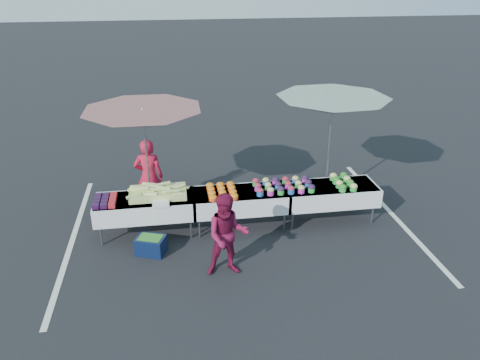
{
  "coord_description": "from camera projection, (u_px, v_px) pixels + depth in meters",
  "views": [
    {
      "loc": [
        -1.24,
        -7.96,
        4.69
      ],
      "look_at": [
        0.0,
        0.0,
        1.0
      ],
      "focal_mm": 35.0,
      "sensor_mm": 36.0,
      "label": 1
    }
  ],
  "objects": [
    {
      "name": "bean_baskets",
      "position": [
        343.0,
        182.0,
        9.21
      ],
      "size": [
        0.36,
        0.68,
        0.15
      ],
      "color": "green",
      "rests_on": "table_right"
    },
    {
      "name": "corn_pile",
      "position": [
        158.0,
        192.0,
        8.75
      ],
      "size": [
        1.16,
        0.57,
        0.26
      ],
      "color": "#B8D96F",
      "rests_on": "table_left"
    },
    {
      "name": "ground",
      "position": [
        240.0,
        226.0,
        9.27
      ],
      "size": [
        80.0,
        80.0,
        0.0
      ],
      "primitive_type": "plane",
      "color": "black"
    },
    {
      "name": "storage_bin",
      "position": [
        151.0,
        245.0,
        8.33
      ],
      "size": [
        0.59,
        0.52,
        0.32
      ],
      "rotation": [
        0.0,
        0.0,
        -0.38
      ],
      "color": "#0B1838",
      "rests_on": "ground"
    },
    {
      "name": "umbrella_right",
      "position": [
        333.0,
        106.0,
        9.38
      ],
      "size": [
        2.92,
        2.92,
        2.35
      ],
      "rotation": [
        0.0,
        0.0,
        -0.33
      ],
      "color": "black",
      "rests_on": "ground"
    },
    {
      "name": "stripe_right",
      "position": [
        392.0,
        214.0,
        9.72
      ],
      "size": [
        0.1,
        5.0,
        0.0
      ],
      "primitive_type": "cube",
      "color": "silver",
      "rests_on": "ground"
    },
    {
      "name": "plastic_bags",
      "position": [
        161.0,
        203.0,
        8.47
      ],
      "size": [
        0.3,
        0.25,
        0.05
      ],
      "primitive_type": "cube",
      "color": "white",
      "rests_on": "table_left"
    },
    {
      "name": "umbrella_left",
      "position": [
        143.0,
        119.0,
        8.69
      ],
      "size": [
        2.95,
        2.95,
        2.32
      ],
      "rotation": [
        0.0,
        0.0,
        0.38
      ],
      "color": "black",
      "rests_on": "ground"
    },
    {
      "name": "stripe_left",
      "position": [
        73.0,
        239.0,
        8.82
      ],
      "size": [
        0.1,
        5.0,
        0.0
      ],
      "primitive_type": "cube",
      "color": "silver",
      "rests_on": "ground"
    },
    {
      "name": "potato_cups",
      "position": [
        283.0,
        185.0,
        9.04
      ],
      "size": [
        1.14,
        0.58,
        0.16
      ],
      "color": "#235AA4",
      "rests_on": "table_right"
    },
    {
      "name": "table_left",
      "position": [
        145.0,
        206.0,
        8.78
      ],
      "size": [
        1.86,
        0.81,
        0.75
      ],
      "color": "white",
      "rests_on": "ground"
    },
    {
      "name": "table_right",
      "position": [
        329.0,
        193.0,
        9.28
      ],
      "size": [
        1.86,
        0.81,
        0.75
      ],
      "color": "white",
      "rests_on": "ground"
    },
    {
      "name": "berry_punnets",
      "position": [
        105.0,
        201.0,
        8.54
      ],
      "size": [
        0.4,
        0.54,
        0.08
      ],
      "color": "black",
      "rests_on": "table_left"
    },
    {
      "name": "vendor",
      "position": [
        149.0,
        177.0,
        9.48
      ],
      "size": [
        0.63,
        0.45,
        1.6
      ],
      "primitive_type": "imported",
      "rotation": [
        0.0,
        0.0,
        3.02
      ],
      "color": "red",
      "rests_on": "ground"
    },
    {
      "name": "carrot_bowls",
      "position": [
        222.0,
        191.0,
        8.88
      ],
      "size": [
        0.55,
        0.69,
        0.11
      ],
      "color": "#E04C18",
      "rests_on": "table_center"
    },
    {
      "name": "customer",
      "position": [
        228.0,
        235.0,
        7.56
      ],
      "size": [
        0.72,
        0.56,
        1.45
      ],
      "primitive_type": "imported",
      "rotation": [
        0.0,
        0.0,
        -0.02
      ],
      "color": "maroon",
      "rests_on": "ground"
    },
    {
      "name": "table_center",
      "position": [
        240.0,
        200.0,
        9.03
      ],
      "size": [
        1.86,
        0.81,
        0.75
      ],
      "color": "white",
      "rests_on": "ground"
    }
  ]
}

